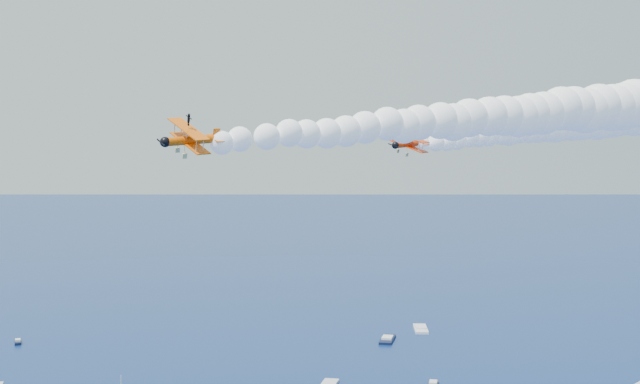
{
  "coord_description": "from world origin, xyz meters",
  "views": [
    {
      "loc": [
        0.96,
        -75.23,
        55.26
      ],
      "look_at": [
        7.83,
        24.4,
        50.02
      ],
      "focal_mm": 46.38,
      "sensor_mm": 36.0,
      "label": 1
    }
  ],
  "objects": [
    {
      "name": "biplane_trail",
      "position": [
        -6.07,
        7.24,
        56.11
      ],
      "size": [
        9.39,
        10.29,
        6.83
      ],
      "primitive_type": null,
      "rotation": [
        -0.33,
        0.07,
        3.63
      ],
      "color": "#E25604"
    },
    {
      "name": "smoke_trail_trail",
      "position": [
        25.21,
        24.03,
        58.86
      ],
      "size": [
        74.38,
        63.55,
        12.43
      ],
      "primitive_type": null,
      "rotation": [
        0.0,
        0.0,
        3.63
      ],
      "color": "white"
    },
    {
      "name": "biplane_lead",
      "position": [
        21.73,
        41.56,
        55.94
      ],
      "size": [
        9.73,
        10.27,
        6.52
      ],
      "primitive_type": null,
      "rotation": [
        -0.29,
        0.07,
        3.78
      ],
      "color": "red"
    },
    {
      "name": "smoke_trail_lead",
      "position": [
        50.16,
        62.82,
        58.69
      ],
      "size": [
        74.7,
        72.05,
        12.43
      ],
      "primitive_type": null,
      "rotation": [
        0.0,
        0.0,
        3.78
      ],
      "color": "white"
    }
  ]
}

